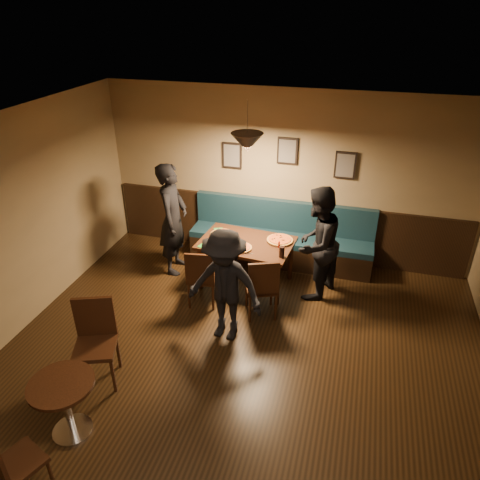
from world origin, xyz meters
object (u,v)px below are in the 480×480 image
Objects in this scene: chair_near_left at (203,276)px; booth_bench at (280,235)px; dining_table at (246,263)px; cafe_chair_far at (95,346)px; diner_front at (225,286)px; diner_left at (173,219)px; diner_right at (317,244)px; tabasco_bottle at (279,244)px; cafe_table at (67,408)px; cafe_chair_near at (18,461)px; soda_glass at (282,252)px; chair_near_right at (261,285)px.

booth_bench is at bearing 50.27° from chair_near_left.
dining_table is 2.66m from cafe_chair_far.
diner_front is 1.67m from cafe_chair_far.
diner_left is at bearing 125.77° from chair_near_left.
diner_right is 15.04× the size of tabasco_bottle.
cafe_table is (-1.53, -3.09, -0.45)m from tabasco_bottle.
booth_bench is at bearing -72.19° from diner_left.
diner_left is at bearing 113.44° from cafe_chair_near.
cafe_chair_far is (-0.64, -1.77, 0.06)m from chair_near_left.
diner_right reaches higher than cafe_chair_far.
soda_glass is at bearing -34.46° from diner_right.
tabasco_bottle is 4.08m from cafe_chair_near.
cafe_table is (-1.42, -2.45, -0.13)m from chair_near_right.
chair_near_left is 5.60× the size of soda_glass.
chair_near_left is 1.69m from diner_right.
cafe_chair_near is at bearing -114.83° from soda_glass.
cafe_chair_near is at bearing -100.06° from dining_table.
tabasco_bottle is (0.98, 0.60, 0.34)m from chair_near_left.
diner_right is at bearing 5.10° from dining_table.
booth_bench reaches higher than tabasco_bottle.
diner_left is 1.77× the size of cafe_chair_far.
tabasco_bottle is at bearing 76.83° from diner_front.
chair_near_left is at bearing -120.77° from booth_bench.
diner_right reaches higher than diner_front.
diner_left reaches higher than diner_right.
chair_near_left is 0.53× the size of diner_right.
diner_front reaches higher than chair_near_right.
chair_near_right is at bearing -116.65° from soda_glass.
diner_left is at bearing -156.85° from booth_bench.
cafe_chair_near is at bearing -6.23° from diner_right.
diner_left is at bearing 93.31° from cafe_table.
diner_left is 1.85m from soda_glass.
dining_table is 1.15m from diner_right.
chair_near_right is 1.01m from diner_right.
tabasco_bottle is at bearing -145.46° from cafe_chair_far.
cafe_table is at bearing -103.01° from dining_table.
booth_bench is at bearing 69.49° from dining_table.
dining_table is 1.51× the size of chair_near_left.
chair_near_right is at bearing -89.22° from booth_bench.
tabasco_bottle is 3.47m from cafe_table.
diner_right reaches higher than chair_near_left.
diner_front reaches higher than cafe_table.
dining_table is at bearing -115.64° from booth_bench.
tabasco_bottle is 0.11× the size of cafe_chair_far.
booth_bench is at bearing -136.17° from cafe_chair_far.
cafe_table is 0.68m from cafe_chair_near.
diner_front is 1.10m from soda_glass.
diner_front reaches higher than booth_bench.
booth_bench is 1.93× the size of diner_front.
diner_front reaches higher than chair_near_left.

